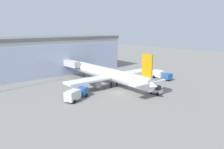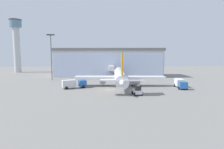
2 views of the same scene
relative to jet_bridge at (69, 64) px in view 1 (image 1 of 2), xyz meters
The scene contains 10 objects.
ground 27.07m from the jet_bridge, 92.12° to the right, with size 240.00×240.00×0.00m, color gray.
terminal_building 9.90m from the jet_bridge, 95.95° to the left, with size 52.75×18.59×13.65m.
jet_bridge is the anchor object (origin of this frame).
airplane 19.68m from the jet_bridge, 83.33° to the right, with size 29.69×36.89×10.73m.
catering_truck 27.30m from the jet_bridge, 117.32° to the right, with size 7.57×4.93×2.65m.
fuel_truck 32.42m from the jet_bridge, 49.67° to the right, with size 3.30×7.53×2.65m.
baggage_cart 23.25m from the jet_bridge, 70.57° to the right, with size 3.17×3.03×1.50m.
pushback_tug 34.69m from the jet_bridge, 80.56° to the right, with size 2.48×3.38×2.30m.
safety_cone_nose 25.45m from the jet_bridge, 84.91° to the right, with size 0.36×0.36×0.55m, color orange.
safety_cone_wingtip 20.99m from the jet_bridge, 118.86° to the right, with size 0.36×0.36×0.55m, color orange.
Camera 1 is at (-38.20, -40.47, 17.10)m, focal length 35.00 mm.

